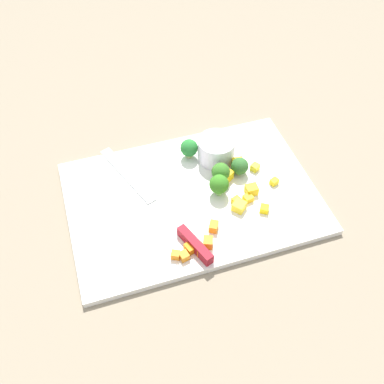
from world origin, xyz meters
name	(u,v)px	position (x,y,z in m)	size (l,w,h in m)	color
ground_plane	(192,200)	(0.00, 0.00, 0.00)	(4.00, 4.00, 0.00)	gray
cutting_board	(192,198)	(0.00, 0.00, 0.01)	(0.44, 0.30, 0.01)	white
prep_bowl	(216,150)	(-0.07, -0.08, 0.04)	(0.07, 0.07, 0.05)	white
chef_knife	(173,222)	(0.05, 0.05, 0.02)	(0.13, 0.31, 0.02)	silver
carrot_dice_0	(199,249)	(0.03, 0.12, 0.02)	(0.02, 0.02, 0.02)	orange
carrot_dice_1	(190,248)	(0.04, 0.11, 0.02)	(0.02, 0.02, 0.01)	orange
carrot_dice_2	(214,227)	(-0.01, 0.08, 0.02)	(0.01, 0.02, 0.02)	orange
carrot_dice_3	(208,242)	(0.01, 0.11, 0.02)	(0.02, 0.02, 0.02)	orange
carrot_dice_4	(184,256)	(0.05, 0.12, 0.02)	(0.01, 0.01, 0.01)	orange
carrot_dice_5	(176,255)	(0.06, 0.12, 0.02)	(0.01, 0.01, 0.01)	orange
pepper_dice_0	(239,206)	(-0.07, 0.05, 0.02)	(0.02, 0.02, 0.02)	yellow
pepper_dice_1	(226,175)	(-0.07, -0.02, 0.02)	(0.02, 0.02, 0.02)	yellow
pepper_dice_2	(274,182)	(-0.15, 0.02, 0.02)	(0.01, 0.01, 0.01)	yellow
pepper_dice_3	(237,201)	(-0.07, 0.04, 0.02)	(0.01, 0.01, 0.01)	yellow
pepper_dice_4	(248,198)	(-0.09, 0.04, 0.02)	(0.02, 0.01, 0.01)	yellow
pepper_dice_5	(238,164)	(-0.10, -0.04, 0.02)	(0.02, 0.02, 0.02)	yellow
pepper_dice_6	(255,167)	(-0.13, -0.02, 0.02)	(0.01, 0.01, 0.01)	yellow
pepper_dice_7	(252,190)	(-0.10, 0.03, 0.02)	(0.02, 0.02, 0.02)	yellow
pepper_dice_8	(264,209)	(-0.11, 0.07, 0.02)	(0.02, 0.01, 0.01)	yellow
broccoli_floret_0	(189,148)	(-0.02, -0.10, 0.04)	(0.03, 0.03, 0.04)	#98B063
broccoli_floret_1	(221,172)	(-0.06, -0.02, 0.04)	(0.03, 0.03, 0.04)	#8BC266
broccoli_floret_2	(240,166)	(-0.10, -0.02, 0.03)	(0.03, 0.03, 0.04)	#98B05C
broccoli_floret_3	(219,185)	(-0.05, 0.01, 0.04)	(0.04, 0.04, 0.04)	#88C36A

